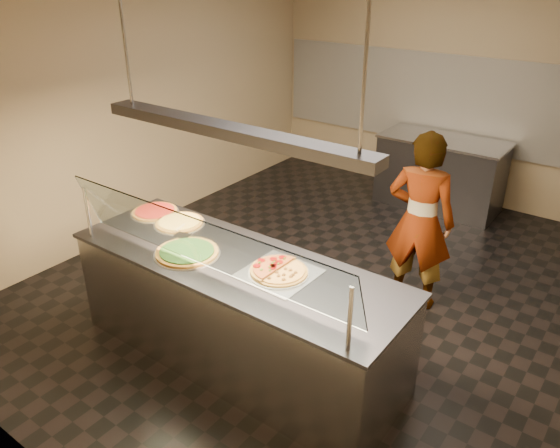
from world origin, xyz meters
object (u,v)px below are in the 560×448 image
Objects in this scene: perforated_tray at (279,273)px; heat_lamp_housing at (230,131)px; half_pizza_sausage at (290,275)px; prep_table at (440,173)px; serving_counter at (237,311)px; worker at (420,221)px; pizza_spinach at (187,252)px; pizza_tomato at (155,211)px; pizza_spatula at (181,230)px; sneeze_guard at (201,244)px; pizza_cheese at (180,222)px; half_pizza_pepperoni at (268,265)px.

perforated_tray is 0.23× the size of heat_lamp_housing.
prep_table is (-0.36, 3.91, -0.49)m from half_pizza_sausage.
serving_counter is 1.87m from worker.
pizza_tomato is at bearing 154.66° from pizza_spinach.
half_pizza_sausage reaches higher than prep_table.
heat_lamp_housing is (0.66, -0.08, 0.99)m from pizza_spatula.
sneeze_guard is at bearing -133.90° from perforated_tray.
pizza_spinach is at bearing 151.09° from sneeze_guard.
pizza_spinach is 2.33× the size of pizza_spatula.
pizza_cheese is (-0.81, 0.55, -0.28)m from sneeze_guard.
pizza_cheese is (-0.81, 0.21, 0.48)m from serving_counter.
heat_lamp_housing is (0.37, 0.14, 1.00)m from pizza_spinach.
perforated_tray is (0.38, 0.40, -0.29)m from sneeze_guard.
heat_lamp_housing reaches higher than pizza_spatula.
pizza_spinach is 0.56m from pizza_cheese.
serving_counter is 0.83m from pizza_spatula.
serving_counter is 1.09× the size of sneeze_guard.
pizza_spinach is at bearing -25.34° from pizza_tomato.
sneeze_guard is 1.32m from pizza_tomato.
sneeze_guard is 1.02m from pizza_cheese.
perforated_tray is 0.11m from half_pizza_pepperoni.
perforated_tray reaches higher than serving_counter.
half_pizza_pepperoni is 1.10m from pizza_cheese.
half_pizza_pepperoni is 1.00× the size of half_pizza_sausage.
half_pizza_pepperoni is 1.00× the size of pizza_tomato.
serving_counter is 3.96m from prep_table.
half_pizza_sausage is (0.10, -0.00, 0.02)m from perforated_tray.
serving_counter is 1.21× the size of heat_lamp_housing.
heat_lamp_housing is (-0.48, -0.05, 0.99)m from half_pizza_sausage.
half_pizza_pepperoni is (0.28, 0.05, 0.50)m from serving_counter.
sneeze_guard reaches higher than half_pizza_pepperoni.
sneeze_guard is 0.62m from perforated_tray.
pizza_spinach is (-0.86, -0.19, -0.01)m from half_pizza_sausage.
pizza_spatula is at bearing 38.25° from worker.
serving_counter and prep_table have the same top height.
half_pizza_pepperoni is at bearing 178.70° from half_pizza_sausage.
pizza_spinach is 0.23× the size of heat_lamp_housing.
sneeze_guard is at bearing -34.19° from pizza_cheese.
perforated_tray is at bearing 7.86° from serving_counter.
pizza_cheese is 1.95× the size of pizza_spatula.
heat_lamp_housing is (-0.00, 0.00, 1.48)m from serving_counter.
perforated_tray is 1.08m from heat_lamp_housing.
heat_lamp_housing reaches higher than perforated_tray.
serving_counter is at bearing -11.38° from pizza_tomato.
half_pizza_sausage reaches higher than perforated_tray.
half_pizza_pepperoni is 0.19× the size of heat_lamp_housing.
worker is at bearing 78.84° from half_pizza_sausage.
worker is 2.13m from heat_lamp_housing.
worker is at bearing 56.70° from pizza_spinach.
worker reaches higher than pizza_tomato.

